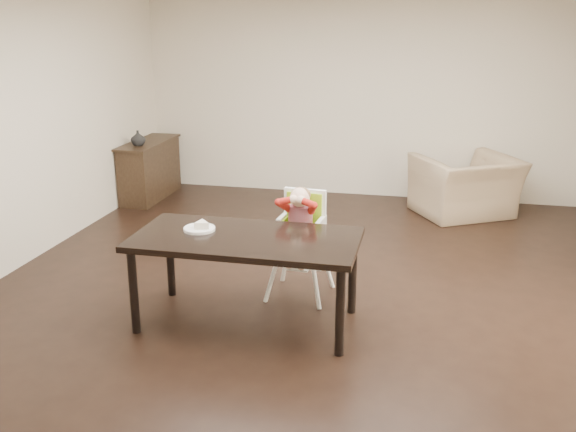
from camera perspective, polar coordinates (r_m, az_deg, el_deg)
name	(u,v)px	position (r m, az deg, el deg)	size (l,w,h in m)	color
ground	(312,294)	(5.91, 2.11, -6.91)	(7.00, 7.00, 0.00)	black
room_walls	(314,88)	(5.41, 2.34, 11.28)	(6.02, 7.02, 2.71)	beige
dining_table	(246,246)	(5.14, -3.76, -2.66)	(1.80, 0.90, 0.75)	black
high_chair	(301,219)	(5.66, 1.17, -0.29)	(0.45, 0.45, 1.01)	white
plate	(200,227)	(5.29, -7.81, -0.99)	(0.30, 0.30, 0.07)	white
armchair	(466,177)	(8.34, 15.58, 3.40)	(1.15, 0.75, 1.00)	tan
sideboard	(150,169)	(9.06, -12.18, 4.06)	(0.44, 1.26, 0.79)	black
vase	(138,138)	(8.70, -13.19, 6.74)	(0.19, 0.20, 0.19)	#99999E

